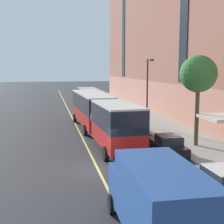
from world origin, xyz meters
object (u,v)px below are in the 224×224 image
at_px(box_truck, 155,200).
at_px(street_tree_mid_block, 198,75).
at_px(parked_car_silver_3, 118,114).
at_px(street_lamp, 148,86).
at_px(fire_hydrant, 138,120).
at_px(city_bus, 99,113).
at_px(parked_car_navy_6, 102,104).
at_px(parked_car_white_1, 223,183).
at_px(parked_car_silver_5, 133,124).
at_px(parked_car_black_4, 168,145).

xyz_separation_m(box_truck, street_tree_mid_block, (8.00, 12.87, 4.01)).
height_order(parked_car_silver_3, street_tree_mid_block, street_tree_mid_block).
height_order(street_lamp, fire_hydrant, street_lamp).
height_order(city_bus, parked_car_navy_6, city_bus).
bearing_deg(street_lamp, street_tree_mid_block, -78.66).
xyz_separation_m(city_bus, box_truck, (-1.08, -18.66, -0.37)).
xyz_separation_m(parked_car_white_1, parked_car_silver_5, (-0.09, 16.15, -0.00)).
bearing_deg(street_lamp, box_truck, -107.36).
bearing_deg(parked_car_silver_3, fire_hydrant, -59.73).
bearing_deg(city_bus, box_truck, -93.32).
bearing_deg(parked_car_black_4, parked_car_silver_3, 90.41).
bearing_deg(parked_car_navy_6, street_lamp, -83.66).
bearing_deg(parked_car_white_1, street_tree_mid_block, 70.58).
distance_m(parked_car_white_1, street_tree_mid_block, 11.28).
bearing_deg(parked_car_navy_6, fire_hydrant, -82.71).
height_order(street_tree_mid_block, street_lamp, street_tree_mid_block).
bearing_deg(parked_car_white_1, parked_car_black_4, 88.83).
distance_m(city_bus, parked_car_black_4, 8.78).
distance_m(city_bus, box_truck, 18.70).
distance_m(city_bus, parked_car_silver_5, 3.81).
bearing_deg(street_tree_mid_block, parked_car_silver_5, 117.57).
height_order(box_truck, fire_hydrant, box_truck).
relative_size(parked_car_silver_3, street_lamp, 0.64).
distance_m(parked_car_white_1, box_truck, 5.79).
relative_size(parked_car_silver_3, parked_car_silver_5, 1.04).
height_order(box_truck, street_tree_mid_block, street_tree_mid_block).
height_order(parked_car_white_1, parked_car_silver_5, same).
distance_m(parked_car_navy_6, fire_hydrant, 13.86).
relative_size(city_bus, parked_car_black_4, 4.48).
xyz_separation_m(street_tree_mid_block, street_lamp, (-1.55, 7.75, -1.31)).
bearing_deg(street_lamp, parked_car_black_4, -99.60).
bearing_deg(parked_car_black_4, parked_car_white_1, -91.17).
relative_size(parked_car_white_1, parked_car_silver_5, 1.07).
distance_m(parked_car_silver_5, box_truck, 20.03).
xyz_separation_m(box_truck, street_lamp, (6.44, 20.62, 2.70)).
bearing_deg(parked_car_silver_5, street_lamp, 30.92).
height_order(city_bus, parked_car_silver_5, city_bus).
bearing_deg(street_tree_mid_block, parked_car_silver_3, 103.74).
relative_size(parked_car_white_1, parked_car_black_4, 1.08).
bearing_deg(fire_hydrant, parked_car_white_1, -94.82).
relative_size(parked_car_silver_5, box_truck, 0.62).
distance_m(street_tree_mid_block, street_lamp, 8.01).
xyz_separation_m(parked_car_white_1, box_truck, (-4.63, -3.33, 0.99)).
bearing_deg(street_lamp, parked_car_silver_5, -149.08).
bearing_deg(box_truck, parked_car_white_1, 35.67).
bearing_deg(fire_hydrant, parked_car_black_4, -96.95).
bearing_deg(parked_car_white_1, parked_car_silver_5, 90.32).
bearing_deg(parked_car_white_1, fire_hydrant, 85.18).
height_order(parked_car_silver_5, parked_car_navy_6, same).
xyz_separation_m(parked_car_black_4, street_tree_mid_block, (3.21, 2.04, 5.00)).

